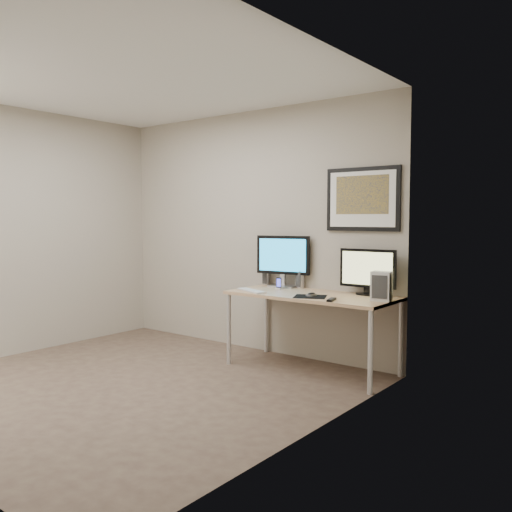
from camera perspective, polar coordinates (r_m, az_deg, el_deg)
The scene contains 14 objects.
floor at distance 4.95m, azimuth -13.12°, elevation -13.05°, with size 3.60×3.60×0.00m, color #49362D.
room at distance 5.03m, azimuth -9.43°, elevation 6.25°, with size 3.60×3.60×3.60m.
desk at distance 5.15m, azimuth 5.85°, elevation -4.71°, with size 1.60×0.70×0.73m.
framed_art at distance 5.21m, azimuth 11.15°, elevation 5.90°, with size 0.75×0.04×0.60m.
monitor_large at distance 5.58m, azimuth 2.85°, elevation -0.29°, with size 0.58×0.23×0.53m.
monitor_tv at distance 5.10m, azimuth 11.66°, elevation -1.52°, with size 0.55×0.13×0.43m.
speaker_left at distance 5.80m, azimuth 1.10°, elevation -2.18°, with size 0.07×0.07×0.18m, color #ADADB2.
speaker_right at distance 5.55m, azimuth 4.72°, elevation -2.39°, with size 0.08×0.08×0.19m, color #ADADB2.
phone_dock at distance 5.44m, azimuth 2.43°, elevation -2.89°, with size 0.05×0.05×0.12m, color black.
keyboard at distance 5.29m, azimuth -0.48°, elevation -3.66°, with size 0.42×0.11×0.01m, color silver.
mousepad at distance 4.94m, azimuth 5.72°, elevation -4.27°, with size 0.28×0.25×0.00m, color black.
mouse at distance 4.97m, azimuth 5.85°, elevation -4.02°, with size 0.05×0.10×0.03m, color black.
remote at distance 4.74m, azimuth 7.94°, elevation -4.54°, with size 0.05×0.17×0.02m, color black.
fan_unit at distance 4.79m, azimuth 13.07°, elevation -3.12°, with size 0.17×0.12×0.25m, color silver.
Camera 1 is at (3.68, -2.98, 1.44)m, focal length 38.00 mm.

